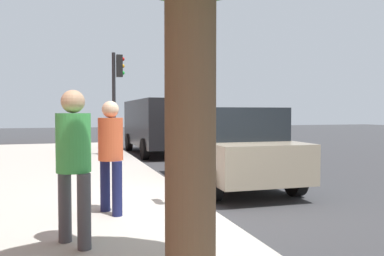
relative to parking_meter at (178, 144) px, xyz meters
name	(u,v)px	position (x,y,z in m)	size (l,w,h in m)	color
ground_plane	(200,210)	(0.23, -0.46, -1.17)	(80.00, 80.00, 0.00)	#38383A
sidewalk_slab	(8,220)	(0.23, 2.54, -1.09)	(28.00, 6.00, 0.15)	#B7B2A8
parking_meter	(178,144)	(0.00, 0.00, 0.00)	(0.36, 0.12, 1.41)	gray
pedestrian_at_meter	(111,148)	(-0.12, 1.08, -0.03)	(0.49, 0.37, 1.69)	#191E4C
pedestrian_bystander	(74,154)	(-1.40, 1.63, 0.03)	(0.48, 0.39, 1.77)	#47474C
parked_sedan_near	(229,147)	(2.10, -1.81, -0.27)	(4.46, 2.09, 1.77)	gray
parked_van_far	(159,123)	(9.21, -1.81, 0.09)	(5.23, 2.18, 2.18)	black
traffic_signal	(117,87)	(7.57, 0.07, 1.41)	(0.24, 0.44, 3.60)	black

